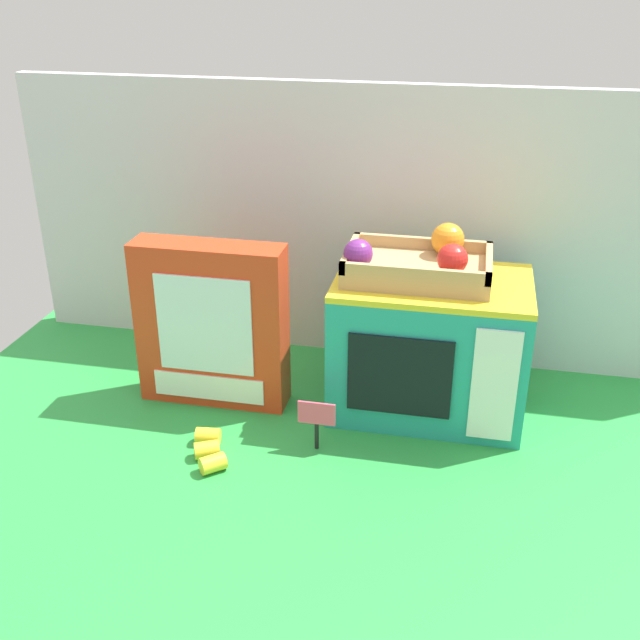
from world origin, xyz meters
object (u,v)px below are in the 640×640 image
at_px(price_sign, 316,418).
at_px(loose_toy_banana, 209,449).
at_px(toy_microwave, 429,345).
at_px(cookie_set_box, 212,325).
at_px(food_groups_crate, 420,263).

height_order(price_sign, loose_toy_banana, price_sign).
bearing_deg(toy_microwave, price_sign, -133.83).
bearing_deg(cookie_set_box, price_sign, -29.18).
relative_size(price_sign, loose_toy_banana, 0.80).
bearing_deg(toy_microwave, food_groups_crate, 168.72).
relative_size(food_groups_crate, cookie_set_box, 0.81).
height_order(food_groups_crate, cookie_set_box, food_groups_crate).
bearing_deg(loose_toy_banana, cookie_set_box, 105.47).
distance_m(toy_microwave, loose_toy_banana, 0.47).
xyz_separation_m(food_groups_crate, price_sign, (-0.16, -0.20, -0.24)).
distance_m(food_groups_crate, price_sign, 0.35).
height_order(toy_microwave, cookie_set_box, cookie_set_box).
bearing_deg(toy_microwave, loose_toy_banana, -145.09).
xyz_separation_m(toy_microwave, food_groups_crate, (-0.03, 0.01, 0.17)).
height_order(toy_microwave, food_groups_crate, food_groups_crate).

